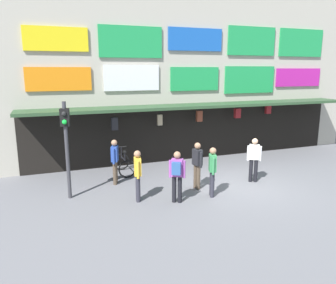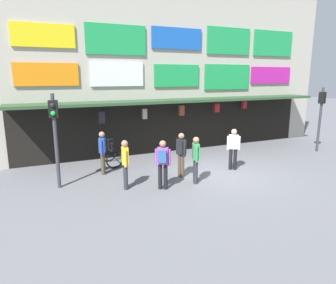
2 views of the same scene
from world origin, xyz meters
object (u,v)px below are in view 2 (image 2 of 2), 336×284
Objects in this scene: pedestrian_in_green at (102,150)px; pedestrian_in_yellow at (233,147)px; traffic_light_near at (55,126)px; pedestrian_in_purple at (196,157)px; traffic_light_far at (321,109)px; bicycle_parked at (111,156)px; pedestrian_in_blue at (181,152)px; pedestrian_in_black at (163,161)px; pedestrian_in_white at (125,162)px.

pedestrian_in_green is 5.19m from pedestrian_in_yellow.
pedestrian_in_purple is (4.48, -1.51, -1.19)m from traffic_light_near.
traffic_light_far is 2.75× the size of bicycle_parked.
pedestrian_in_yellow is at bearing -2.23° from pedestrian_in_blue.
traffic_light_far is 1.90× the size of pedestrian_in_purple.
pedestrian_in_black is (-3.46, -0.84, 0.04)m from pedestrian_in_yellow.
pedestrian_in_green is at bearing 121.04° from pedestrian_in_black.
traffic_light_far reaches higher than pedestrian_in_blue.
pedestrian_in_green and pedestrian_in_white have the same top height.
pedestrian_in_black is at bearing -26.75° from traffic_light_near.
traffic_light_near is at bearing -179.91° from traffic_light_far.
pedestrian_in_yellow and pedestrian_in_black have the same top height.
traffic_light_near reaches higher than pedestrian_in_green.
traffic_light_near is at bearing 171.23° from pedestrian_in_blue.
pedestrian_in_yellow is at bearing -172.29° from traffic_light_far.
pedestrian_in_green is (-0.58, -1.08, 0.55)m from bicycle_parked.
pedestrian_in_purple is 1.00× the size of pedestrian_in_white.
traffic_light_near is 1.90× the size of pedestrian_in_yellow.
pedestrian_in_yellow and pedestrian_in_purple have the same top height.
pedestrian_in_black is at bearing -176.05° from pedestrian_in_purple.
pedestrian_in_black is 1.00× the size of pedestrian_in_white.
pedestrian_in_green is at bearing -118.49° from bicycle_parked.
pedestrian_in_yellow is at bearing -31.62° from bicycle_parked.
traffic_light_near is at bearing -153.61° from pedestrian_in_green.
pedestrian_in_yellow is 1.00× the size of pedestrian_in_purple.
traffic_light_near is 2.75× the size of bicycle_parked.
traffic_light_far is at bearing 4.88° from pedestrian_in_blue.
traffic_light_near is at bearing 173.49° from pedestrian_in_yellow.
pedestrian_in_green and pedestrian_in_black have the same top height.
pedestrian_in_purple and pedestrian_in_black have the same top height.
pedestrian_in_white is (-2.42, 0.48, 0.00)m from pedestrian_in_purple.
pedestrian_in_green is 1.00× the size of pedestrian_in_yellow.
traffic_light_far is 1.90× the size of pedestrian_in_blue.
bicycle_parked is at bearing 128.24° from pedestrian_in_blue.
pedestrian_in_yellow is 2.29m from pedestrian_in_purple.
pedestrian_in_black and pedestrian_in_blue have the same top height.
traffic_light_near is at bearing 153.44° from pedestrian_in_white.
pedestrian_in_black is 1.26m from pedestrian_in_white.
traffic_light_far is (12.37, 0.02, 0.00)m from traffic_light_near.
pedestrian_in_blue is at bearing -51.76° from bicycle_parked.
pedestrian_in_white is at bearing -174.21° from traffic_light_far.
traffic_light_near is 1.90× the size of pedestrian_in_purple.
traffic_light_near is 1.90× the size of pedestrian_in_blue.
traffic_light_far is 10.77m from pedestrian_in_green.
pedestrian_in_white is at bearing -171.01° from pedestrian_in_blue.
bicycle_parked is at bearing 169.32° from traffic_light_far.
pedestrian_in_green is at bearing 100.64° from pedestrian_in_white.
pedestrian_in_black is at bearing -27.10° from pedestrian_in_white.
pedestrian_in_green is 1.00× the size of pedestrian_in_white.
traffic_light_far reaches higher than bicycle_parked.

